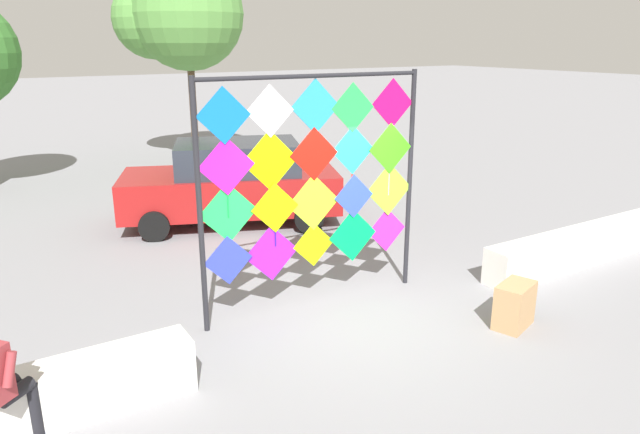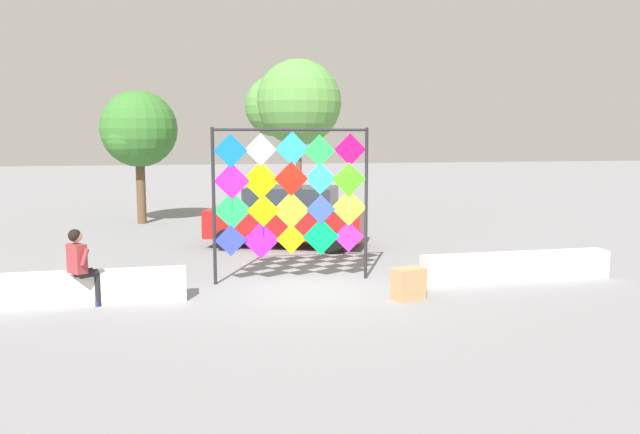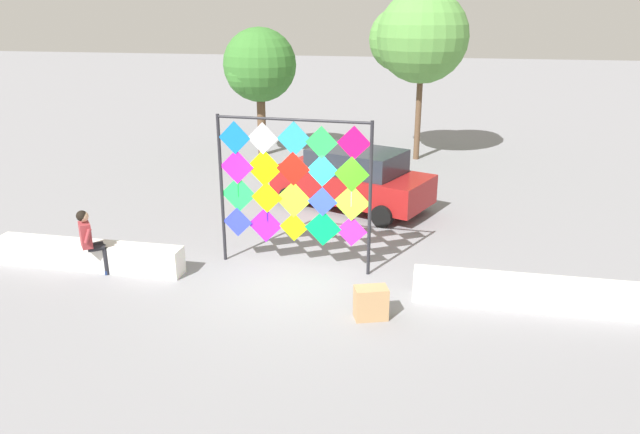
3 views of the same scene
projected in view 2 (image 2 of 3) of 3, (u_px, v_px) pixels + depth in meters
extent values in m
plane|color=gray|center=(306.00, 287.00, 12.53)|extent=(120.00, 120.00, 0.00)
cube|color=silver|center=(69.00, 289.00, 11.20)|extent=(4.19, 0.48, 0.59)
cube|color=silver|center=(516.00, 267.00, 13.11)|extent=(4.19, 0.48, 0.59)
cylinder|color=#232328|center=(214.00, 207.00, 12.59)|extent=(0.07, 0.07, 3.24)
cylinder|color=#232328|center=(366.00, 204.00, 13.14)|extent=(0.07, 0.07, 3.24)
cylinder|color=#232328|center=(291.00, 130.00, 12.67)|extent=(3.21, 0.20, 0.06)
cube|color=blue|center=(231.00, 240.00, 12.73)|extent=(0.66, 0.04, 0.66)
cube|color=#991CF2|center=(261.00, 241.00, 12.87)|extent=(0.78, 0.05, 0.78)
cube|color=#ACCE0D|center=(291.00, 239.00, 12.97)|extent=(0.64, 0.04, 0.64)
cube|color=#07E65C|center=(321.00, 237.00, 13.06)|extent=(0.78, 0.05, 0.78)
cube|color=#E527CF|center=(349.00, 237.00, 13.18)|extent=(0.67, 0.04, 0.67)
cube|color=#23EA57|center=(232.00, 210.00, 12.69)|extent=(0.79, 0.05, 0.79)
cylinder|color=#E516AF|center=(233.00, 237.00, 12.77)|extent=(0.02, 0.02, 0.34)
cube|color=#B9CF09|center=(263.00, 211.00, 12.78)|extent=(0.68, 0.04, 0.68)
cylinder|color=#2E16E5|center=(264.00, 231.00, 12.84)|extent=(0.02, 0.02, 0.20)
cube|color=#B3ED28|center=(291.00, 210.00, 12.89)|extent=(0.79, 0.05, 0.79)
cylinder|color=#5316E5|center=(291.00, 236.00, 12.97)|extent=(0.02, 0.02, 0.29)
cube|color=blue|center=(321.00, 209.00, 12.97)|extent=(0.63, 0.04, 0.63)
cube|color=#9BF931|center=(349.00, 208.00, 13.08)|extent=(0.78, 0.05, 0.78)
cube|color=#EE1CBF|center=(232.00, 181.00, 12.59)|extent=(0.74, 0.04, 0.74)
cylinder|color=#16E545|center=(232.00, 206.00, 12.66)|extent=(0.02, 0.02, 0.29)
cube|color=#B4F006|center=(261.00, 180.00, 12.71)|extent=(0.79, 0.05, 0.79)
cylinder|color=#4B16E5|center=(261.00, 206.00, 12.78)|extent=(0.02, 0.02, 0.26)
cube|color=red|center=(291.00, 179.00, 12.80)|extent=(0.72, 0.04, 0.72)
cylinder|color=#16DBE5|center=(291.00, 202.00, 12.87)|extent=(0.02, 0.02, 0.27)
cube|color=#25E6F8|center=(320.00, 178.00, 12.91)|extent=(0.67, 0.04, 0.67)
cylinder|color=red|center=(320.00, 200.00, 12.98)|extent=(0.02, 0.02, 0.25)
cube|color=#3FCE18|center=(349.00, 179.00, 12.99)|extent=(0.72, 0.04, 0.73)
cylinder|color=#B916E5|center=(349.00, 204.00, 13.07)|extent=(0.02, 0.02, 0.33)
cube|color=blue|center=(230.00, 151.00, 12.49)|extent=(0.70, 0.04, 0.70)
cube|color=white|center=(261.00, 150.00, 12.60)|extent=(0.66, 0.04, 0.66)
cube|color=#29A1D1|center=(292.00, 149.00, 12.73)|extent=(0.72, 0.04, 0.72)
cube|color=#2AD053|center=(319.00, 151.00, 12.83)|extent=(0.67, 0.04, 0.67)
cube|color=#F20E68|center=(350.00, 150.00, 12.94)|extent=(0.69, 0.04, 0.69)
cylinder|color=#16E594|center=(350.00, 173.00, 13.01)|extent=(0.02, 0.02, 0.28)
cylinder|color=black|center=(98.00, 290.00, 11.10)|extent=(0.11, 0.11, 0.59)
cylinder|color=black|center=(89.00, 274.00, 10.93)|extent=(0.33, 0.31, 0.13)
cube|color=navy|center=(102.00, 303.00, 11.18)|extent=(0.25, 0.23, 0.09)
cylinder|color=black|center=(93.00, 289.00, 11.21)|extent=(0.11, 0.11, 0.59)
cylinder|color=black|center=(84.00, 273.00, 11.04)|extent=(0.33, 0.31, 0.13)
cube|color=navy|center=(96.00, 301.00, 11.28)|extent=(0.25, 0.23, 0.09)
cube|color=#993338|center=(77.00, 259.00, 10.82)|extent=(0.38, 0.40, 0.52)
sphere|color=tan|center=(76.00, 236.00, 10.77)|extent=(0.22, 0.22, 0.22)
sphere|color=black|center=(75.00, 235.00, 10.75)|extent=(0.22, 0.22, 0.22)
cylinder|color=#993338|center=(85.00, 257.00, 10.69)|extent=(0.19, 0.17, 0.31)
cylinder|color=#993338|center=(71.00, 254.00, 10.97)|extent=(0.19, 0.17, 0.31)
cube|color=maroon|center=(286.00, 222.00, 17.26)|extent=(4.69, 3.32, 0.77)
cube|color=#282D38|center=(292.00, 198.00, 17.14)|extent=(2.85, 2.41, 0.62)
cylinder|color=black|center=(226.00, 240.00, 16.64)|extent=(0.62, 0.42, 0.57)
cylinder|color=black|center=(245.00, 230.00, 18.45)|extent=(0.62, 0.42, 0.57)
cylinder|color=black|center=(333.00, 243.00, 16.16)|extent=(0.62, 0.42, 0.57)
cylinder|color=black|center=(342.00, 232.00, 17.97)|extent=(0.62, 0.42, 0.57)
cube|color=tan|center=(408.00, 284.00, 11.55)|extent=(0.67, 0.53, 0.60)
cylinder|color=brown|center=(299.00, 173.00, 23.40)|extent=(0.21, 0.21, 3.39)
sphere|color=#569342|center=(299.00, 102.00, 23.06)|extent=(3.20, 3.20, 3.20)
sphere|color=#569342|center=(310.00, 111.00, 23.78)|extent=(1.63, 1.63, 1.63)
sphere|color=#569342|center=(302.00, 106.00, 23.80)|extent=(2.64, 2.64, 2.64)
sphere|color=#569342|center=(275.00, 106.00, 23.60)|extent=(2.31, 2.31, 2.31)
cylinder|color=brown|center=(141.00, 188.00, 21.77)|extent=(0.32, 0.32, 2.54)
sphere|color=#38752D|center=(139.00, 129.00, 21.51)|extent=(2.66, 2.66, 2.66)
sphere|color=#38752D|center=(129.00, 137.00, 21.07)|extent=(1.58, 1.58, 1.58)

